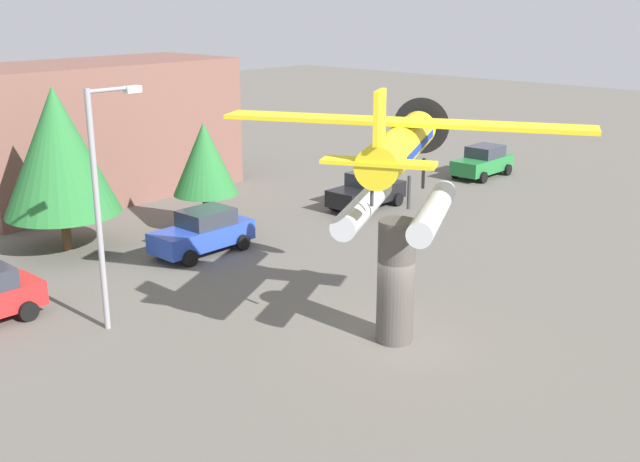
% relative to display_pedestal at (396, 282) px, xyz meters
% --- Properties ---
extents(ground_plane, '(140.00, 140.00, 0.00)m').
position_rel_display_pedestal_xyz_m(ground_plane, '(0.00, 0.00, -1.86)').
color(ground_plane, '#605B54').
extents(display_pedestal, '(1.10, 1.10, 3.72)m').
position_rel_display_pedestal_xyz_m(display_pedestal, '(0.00, 0.00, 0.00)').
color(display_pedestal, '#4C4742').
rests_on(display_pedestal, ground).
extents(floatplane_monument, '(7.14, 9.83, 4.00)m').
position_rel_display_pedestal_xyz_m(floatplane_monument, '(0.12, 0.06, 3.53)').
color(floatplane_monument, silver).
rests_on(floatplane_monument, display_pedestal).
extents(car_mid_blue, '(4.20, 2.02, 1.76)m').
position_rel_display_pedestal_xyz_m(car_mid_blue, '(1.41, 10.60, -0.98)').
color(car_mid_blue, '#2847B7').
rests_on(car_mid_blue, ground).
extents(car_far_black, '(4.20, 2.02, 1.76)m').
position_rel_display_pedestal_xyz_m(car_far_black, '(11.18, 10.09, -0.98)').
color(car_far_black, black).
rests_on(car_far_black, ground).
extents(car_distant_green, '(4.20, 2.02, 1.76)m').
position_rel_display_pedestal_xyz_m(car_distant_green, '(20.93, 9.50, -0.98)').
color(car_distant_green, '#237A38').
rests_on(car_distant_green, ground).
extents(streetlight_primary, '(1.84, 0.28, 7.36)m').
position_rel_display_pedestal_xyz_m(streetlight_primary, '(-5.09, 7.07, 2.45)').
color(streetlight_primary, gray).
rests_on(streetlight_primary, ground).
extents(storefront_building, '(13.86, 6.41, 6.77)m').
position_rel_display_pedestal_xyz_m(storefront_building, '(3.97, 22.00, 1.52)').
color(storefront_building, brown).
rests_on(storefront_building, ground).
extents(tree_east, '(4.54, 4.54, 6.60)m').
position_rel_display_pedestal_xyz_m(tree_east, '(-2.11, 14.96, 2.21)').
color(tree_east, brown).
rests_on(tree_east, ground).
extents(tree_center_back, '(2.80, 2.80, 4.78)m').
position_rel_display_pedestal_xyz_m(tree_center_back, '(3.45, 12.85, 1.34)').
color(tree_center_back, brown).
rests_on(tree_center_back, ground).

